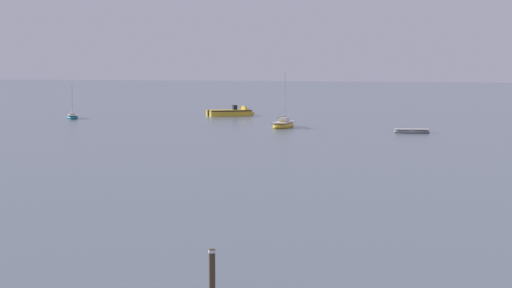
% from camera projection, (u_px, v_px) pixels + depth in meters
% --- Properties ---
extents(motorboat_moored_0, '(6.49, 6.34, 2.31)m').
position_uv_depth(motorboat_moored_0, '(236.00, 113.00, 115.92)').
color(motorboat_moored_0, gold).
rests_on(motorboat_moored_0, ground).
extents(sailboat_moored_0, '(2.23, 5.76, 6.30)m').
position_uv_depth(sailboat_moored_0, '(283.00, 125.00, 92.78)').
color(sailboat_moored_0, gold).
rests_on(sailboat_moored_0, ground).
extents(rowboat_moored_3, '(3.82, 2.18, 0.57)m').
position_uv_depth(rowboat_moored_3, '(412.00, 131.00, 84.80)').
color(rowboat_moored_3, gray).
rests_on(rowboat_moored_3, ground).
extents(sailboat_moored_1, '(3.74, 4.48, 5.04)m').
position_uv_depth(sailboat_moored_1, '(73.00, 117.00, 109.69)').
color(sailboat_moored_1, '#197084').
rests_on(sailboat_moored_1, ground).
extents(mooring_post_near, '(0.22, 0.22, 1.50)m').
position_uv_depth(mooring_post_near, '(212.00, 274.00, 23.83)').
color(mooring_post_near, '#403323').
rests_on(mooring_post_near, ground).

